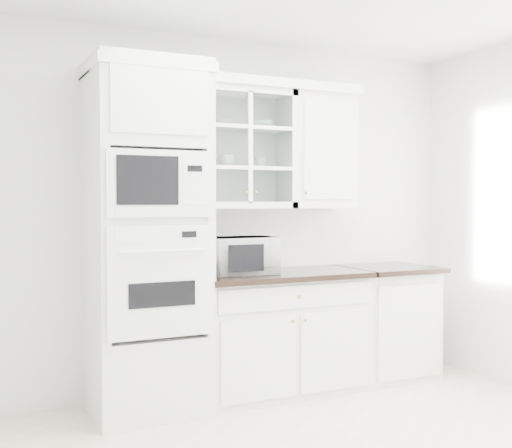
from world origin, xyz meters
TOP-DOWN VIEW (x-y plane):
  - room_shell at (0.00, 0.43)m, footprint 4.00×3.50m
  - oven_column at (-0.75, 1.42)m, footprint 0.76×0.68m
  - base_cabinet_run at (0.28, 1.45)m, footprint 1.32×0.67m
  - extra_base_cabinet at (1.28, 1.45)m, footprint 0.72×0.67m
  - upper_cabinet_glass at (0.03, 1.58)m, footprint 0.80×0.33m
  - upper_cabinet_solid at (0.71, 1.58)m, footprint 0.55×0.33m
  - crown_molding at (-0.07, 1.56)m, footprint 2.14×0.38m
  - countertop_microwave at (-0.03, 1.43)m, footprint 0.49×0.41m
  - bowl_a at (-0.12, 1.60)m, footprint 0.23×0.23m
  - bowl_b at (0.20, 1.59)m, footprint 0.22×0.22m
  - cup_a at (-0.07, 1.60)m, footprint 0.13×0.13m
  - cup_b at (0.19, 1.58)m, footprint 0.11×0.11m

SIDE VIEW (x-z plane):
  - base_cabinet_run at x=0.28m, z-range 0.00..0.92m
  - extra_base_cabinet at x=1.28m, z-range 0.00..0.92m
  - countertop_microwave at x=-0.03m, z-range 0.92..1.19m
  - oven_column at x=-0.75m, z-range 0.00..2.40m
  - cup_b at x=0.19m, z-range 1.71..1.79m
  - cup_a at x=-0.07m, z-range 1.71..1.80m
  - room_shell at x=0.00m, z-range 0.43..3.13m
  - upper_cabinet_glass at x=0.03m, z-range 1.40..2.30m
  - upper_cabinet_solid at x=0.71m, z-range 1.40..2.30m
  - bowl_a at x=-0.12m, z-range 2.01..2.06m
  - bowl_b at x=0.20m, z-range 2.01..2.07m
  - crown_molding at x=-0.07m, z-range 2.30..2.37m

